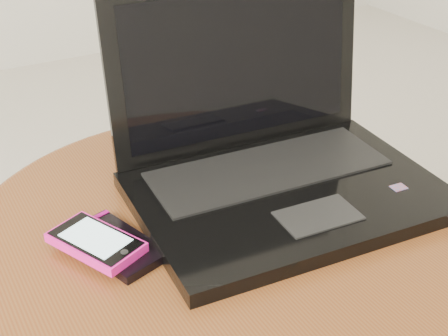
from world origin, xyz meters
TOP-DOWN VIEW (x-y plane):
  - table at (-0.04, 0.01)m, footprint 0.62×0.62m
  - laptop at (0.07, 0.05)m, footprint 0.40×0.33m
  - phone_black at (-0.17, 0.03)m, footprint 0.09×0.13m
  - phone_pink at (-0.19, 0.03)m, footprint 0.10×0.12m

SIDE VIEW (x-z plane):
  - table at x=-0.04m, z-range 0.14..0.63m
  - phone_black at x=-0.17m, z-range 0.49..0.51m
  - phone_pink at x=-0.19m, z-range 0.50..0.52m
  - laptop at x=0.07m, z-range 0.41..0.66m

